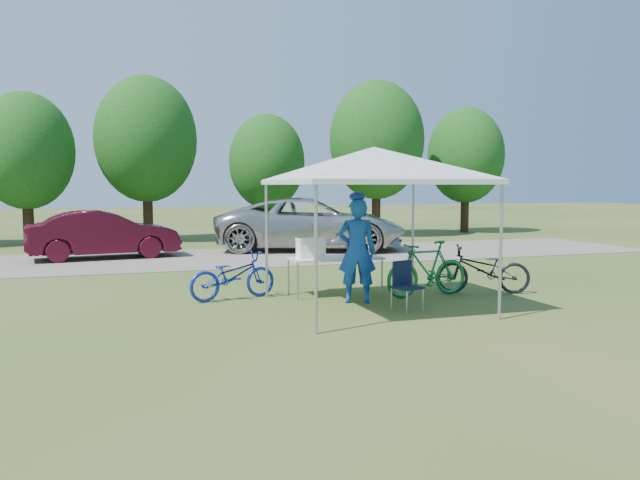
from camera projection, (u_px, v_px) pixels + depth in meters
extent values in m
plane|color=#2D5119|center=(373.00, 307.00, 10.67)|extent=(100.00, 100.00, 0.00)
cube|color=gray|center=(266.00, 256.00, 18.24)|extent=(24.00, 5.00, 0.02)
cylinder|color=#A5A5AA|center=(316.00, 260.00, 8.69)|extent=(0.05, 0.05, 2.10)
cylinder|color=#A5A5AA|center=(501.00, 253.00, 9.62)|extent=(0.05, 0.05, 2.10)
cylinder|color=#A5A5AA|center=(266.00, 241.00, 11.53)|extent=(0.05, 0.05, 2.10)
cylinder|color=#A5A5AA|center=(413.00, 237.00, 12.46)|extent=(0.05, 0.05, 2.10)
cube|color=silver|center=(373.00, 182.00, 10.48)|extent=(3.15, 3.15, 0.08)
pyramid|color=silver|center=(374.00, 147.00, 10.43)|extent=(4.53, 4.53, 0.55)
cylinder|color=#382314|center=(28.00, 220.00, 21.39)|extent=(0.36, 0.36, 1.75)
ellipsoid|color=#144711|center=(26.00, 151.00, 21.17)|extent=(3.20, 3.20, 4.00)
cylinder|color=#382314|center=(148.00, 214.00, 23.18)|extent=(0.36, 0.36, 2.03)
ellipsoid|color=#144711|center=(146.00, 139.00, 22.94)|extent=(3.71, 3.71, 4.64)
cylinder|color=#382314|center=(267.00, 218.00, 24.41)|extent=(0.36, 0.36, 1.61)
ellipsoid|color=#144711|center=(267.00, 162.00, 24.22)|extent=(2.94, 2.94, 3.68)
cylinder|color=#382314|center=(376.00, 210.00, 25.50)|extent=(0.36, 0.36, 2.10)
ellipsoid|color=#144711|center=(377.00, 140.00, 25.25)|extent=(3.84, 3.84, 4.80)
cylinder|color=#382314|center=(465.00, 212.00, 27.48)|extent=(0.36, 0.36, 1.82)
ellipsoid|color=#144711|center=(466.00, 155.00, 27.26)|extent=(3.33, 3.33, 4.16)
cube|color=white|center=(335.00, 258.00, 11.84)|extent=(1.76, 0.74, 0.04)
cylinder|color=#A5A5AA|center=(298.00, 282.00, 11.32)|extent=(0.04, 0.04, 0.69)
cylinder|color=#A5A5AA|center=(382.00, 277.00, 11.83)|extent=(0.04, 0.04, 0.69)
cylinder|color=#A5A5AA|center=(289.00, 277.00, 11.91)|extent=(0.04, 0.04, 0.69)
cylinder|color=#A5A5AA|center=(369.00, 273.00, 12.43)|extent=(0.04, 0.04, 0.69)
cube|color=#0E1732|center=(407.00, 287.00, 10.39)|extent=(0.52, 0.52, 0.04)
cube|color=#0E1732|center=(402.00, 273.00, 10.57)|extent=(0.41, 0.16, 0.42)
cylinder|color=#A5A5AA|center=(402.00, 302.00, 10.18)|extent=(0.02, 0.02, 0.37)
cylinder|color=#A5A5AA|center=(422.00, 301.00, 10.29)|extent=(0.02, 0.02, 0.37)
cylinder|color=#A5A5AA|center=(392.00, 298.00, 10.53)|extent=(0.02, 0.02, 0.37)
cylinder|color=#A5A5AA|center=(412.00, 297.00, 10.64)|extent=(0.02, 0.02, 0.37)
cube|color=white|center=(311.00, 249.00, 11.67)|extent=(0.49, 0.33, 0.33)
cube|color=white|center=(311.00, 240.00, 11.66)|extent=(0.51, 0.35, 0.04)
cylinder|color=gold|center=(362.00, 255.00, 11.95)|extent=(0.07, 0.07, 0.05)
imported|color=#1443A7|center=(357.00, 251.00, 11.02)|extent=(0.78, 0.63, 1.86)
imported|color=#1226A4|center=(233.00, 276.00, 11.39)|extent=(1.77, 0.98, 0.88)
imported|color=#176936|center=(427.00, 269.00, 11.70)|extent=(1.78, 0.67, 1.05)
imported|color=black|center=(484.00, 269.00, 12.02)|extent=(1.88, 1.26, 0.93)
imported|color=#B9B9B4|center=(311.00, 224.00, 19.84)|extent=(6.57, 4.55, 1.67)
imported|color=#430B1B|center=(104.00, 234.00, 17.62)|extent=(4.26, 1.94, 1.35)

